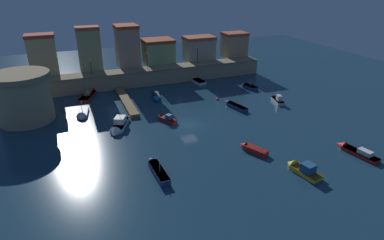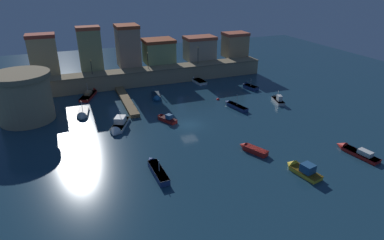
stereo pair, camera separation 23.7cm
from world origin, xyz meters
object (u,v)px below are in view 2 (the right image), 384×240
(moored_boat_11, at_px, (166,118))
(mooring_buoy_0, at_px, (218,100))
(fortress_tower, at_px, (24,97))
(moored_boat_12, at_px, (82,114))
(moored_boat_4, at_px, (301,169))
(moored_boat_2, at_px, (252,149))
(moored_boat_5, at_px, (156,97))
(moored_boat_8, at_px, (277,99))
(quay_lamp_0, at_px, (91,64))
(moored_boat_10, at_px, (197,80))
(moored_boat_1, at_px, (249,86))
(moored_boat_6, at_px, (156,169))
(moored_boat_7, at_px, (119,126))
(quay_lamp_1, at_px, (148,58))
(moored_boat_0, at_px, (90,94))
(moored_boat_3, at_px, (354,151))
(quay_lamp_2, at_px, (198,53))
(moored_boat_9, at_px, (234,105))

(moored_boat_11, distance_m, mooring_buoy_0, 13.64)
(fortress_tower, bearing_deg, moored_boat_12, -10.39)
(moored_boat_4, bearing_deg, moored_boat_2, 12.39)
(moored_boat_5, distance_m, moored_boat_8, 23.25)
(quay_lamp_0, relative_size, moored_boat_10, 0.60)
(quay_lamp_0, xyz_separation_m, moored_boat_10, (22.30, -2.82, -5.08))
(moored_boat_5, bearing_deg, moored_boat_1, 96.71)
(moored_boat_6, bearing_deg, moored_boat_11, -23.47)
(moored_boat_7, bearing_deg, quay_lamp_0, -150.84)
(moored_boat_8, bearing_deg, moored_boat_1, 20.53)
(quay_lamp_1, bearing_deg, moored_boat_4, -78.49)
(moored_boat_7, distance_m, moored_boat_10, 27.64)
(quay_lamp_0, relative_size, moored_boat_5, 0.62)
(moored_boat_0, height_order, moored_boat_4, moored_boat_0)
(quay_lamp_1, height_order, moored_boat_0, quay_lamp_1)
(fortress_tower, height_order, moored_boat_5, fortress_tower)
(moored_boat_2, relative_size, moored_boat_8, 0.89)
(moored_boat_3, distance_m, moored_boat_7, 34.46)
(moored_boat_0, xyz_separation_m, moored_boat_5, (11.85, -6.75, -0.01))
(moored_boat_7, height_order, moored_boat_11, moored_boat_7)
(moored_boat_3, bearing_deg, moored_boat_8, -14.63)
(moored_boat_10, distance_m, moored_boat_12, 27.91)
(moored_boat_5, bearing_deg, mooring_buoy_0, 75.21)
(quay_lamp_0, height_order, moored_boat_0, quay_lamp_0)
(quay_lamp_2, bearing_deg, moored_boat_2, -100.13)
(moored_boat_0, height_order, moored_boat_8, moored_boat_0)
(moored_boat_2, bearing_deg, moored_boat_12, 19.38)
(quay_lamp_1, relative_size, moored_boat_11, 0.82)
(quay_lamp_2, height_order, moored_boat_0, quay_lamp_2)
(moored_boat_3, distance_m, moored_boat_6, 26.85)
(moored_boat_6, bearing_deg, fortress_tower, 32.15)
(quay_lamp_0, xyz_separation_m, mooring_buoy_0, (21.68, -14.93, -5.41))
(quay_lamp_2, bearing_deg, moored_boat_1, -56.64)
(moored_boat_8, distance_m, moored_boat_12, 35.71)
(moored_boat_8, xyz_separation_m, moored_boat_9, (-8.97, 0.35, -0.10))
(moored_boat_11, bearing_deg, moored_boat_10, -62.62)
(moored_boat_3, distance_m, moored_boat_11, 28.58)
(fortress_tower, relative_size, moored_boat_8, 1.85)
(moored_boat_1, distance_m, moored_boat_11, 23.57)
(moored_boat_6, relative_size, moored_boat_9, 1.10)
(quay_lamp_2, bearing_deg, moored_boat_11, -124.52)
(quay_lamp_2, bearing_deg, moored_boat_9, -92.27)
(moored_boat_9, bearing_deg, moored_boat_4, 160.49)
(fortress_tower, distance_m, moored_boat_11, 23.22)
(moored_boat_8, distance_m, moored_boat_10, 19.52)
(moored_boat_2, relative_size, moored_boat_11, 1.02)
(moored_boat_0, height_order, moored_boat_11, moored_boat_0)
(moored_boat_2, bearing_deg, mooring_buoy_0, -37.29)
(moored_boat_2, height_order, mooring_buoy_0, moored_boat_2)
(fortress_tower, distance_m, quay_lamp_0, 17.06)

